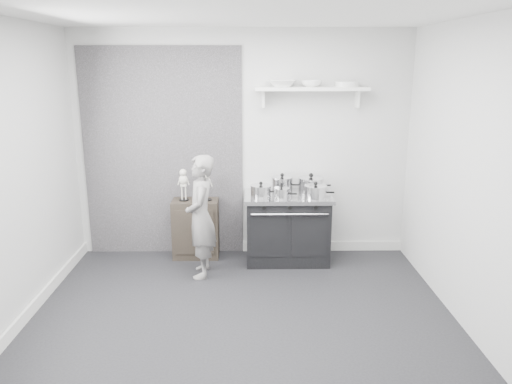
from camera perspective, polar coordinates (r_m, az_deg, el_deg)
ground at (r=4.75m, az=-1.71°, el=-14.61°), size 4.00×4.00×0.00m
room_shell at (r=4.34m, az=-3.03°, el=5.61°), size 4.02×3.62×2.71m
wall_shelf at (r=5.87m, az=6.36°, el=11.55°), size 1.30×0.26×0.24m
stove at (r=5.95m, az=3.60°, el=-4.07°), size 1.02×0.64×0.82m
side_cabinet at (r=6.11m, az=-6.89°, el=-4.18°), size 0.55×0.32×0.71m
child at (r=5.48m, az=-6.32°, el=-2.83°), size 0.35×0.51×1.36m
pot_front_left at (r=5.71m, az=0.57°, el=0.13°), size 0.33×0.24×0.18m
pot_back_left at (r=5.95m, az=3.00°, el=0.91°), size 0.35×0.26×0.22m
pot_back_right at (r=5.96m, az=6.29°, el=0.85°), size 0.39×0.31×0.23m
pot_front_right at (r=5.69m, az=6.82°, el=0.03°), size 0.34×0.26×0.19m
pot_front_center at (r=5.66m, az=2.92°, el=-0.13°), size 0.27×0.18×0.15m
skeleton_full at (r=5.96m, az=-8.30°, el=1.09°), size 0.12×0.08×0.44m
skeleton_torso at (r=5.94m, az=-5.61°, el=0.88°), size 0.11×0.07×0.39m
bowl_large at (r=5.82m, az=2.98°, el=12.30°), size 0.33×0.33×0.08m
bowl_small at (r=5.86m, az=6.33°, el=12.22°), size 0.24×0.24×0.07m
plate_stack at (r=5.92m, az=10.36°, el=12.03°), size 0.27×0.27×0.06m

